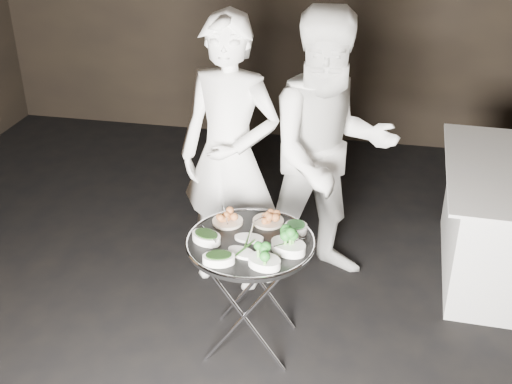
% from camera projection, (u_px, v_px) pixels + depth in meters
% --- Properties ---
extents(floor, '(6.00, 7.00, 0.05)m').
position_uv_depth(floor, '(203.00, 379.00, 3.62)').
color(floor, black).
rests_on(floor, ground).
extents(tray_stand, '(0.48, 0.41, 0.71)m').
position_uv_depth(tray_stand, '(251.00, 289.00, 3.66)').
color(tray_stand, silver).
rests_on(tray_stand, floor).
extents(serving_tray, '(0.72, 0.72, 0.04)m').
position_uv_depth(serving_tray, '(251.00, 242.00, 3.51)').
color(serving_tray, black).
rests_on(serving_tray, tray_stand).
extents(potato_plate_a, '(0.18, 0.18, 0.06)m').
position_uv_depth(potato_plate_a, '(228.00, 218.00, 3.66)').
color(potato_plate_a, beige).
rests_on(potato_plate_a, serving_tray).
extents(potato_plate_b, '(0.18, 0.18, 0.06)m').
position_uv_depth(potato_plate_b, '(268.00, 218.00, 3.66)').
color(potato_plate_b, beige).
rests_on(potato_plate_b, serving_tray).
extents(greens_bowl, '(0.13, 0.13, 0.07)m').
position_uv_depth(greens_bowl, '(296.00, 227.00, 3.57)').
color(greens_bowl, silver).
rests_on(greens_bowl, serving_tray).
extents(asparagus_plate_a, '(0.16, 0.09, 0.03)m').
position_uv_depth(asparagus_plate_a, '(249.00, 237.00, 3.51)').
color(asparagus_plate_a, silver).
rests_on(asparagus_plate_a, serving_tray).
extents(asparagus_plate_b, '(0.19, 0.15, 0.03)m').
position_uv_depth(asparagus_plate_b, '(242.00, 252.00, 3.38)').
color(asparagus_plate_b, silver).
rests_on(asparagus_plate_b, serving_tray).
extents(spinach_bowl_a, '(0.21, 0.17, 0.07)m').
position_uv_depth(spinach_bowl_a, '(206.00, 236.00, 3.48)').
color(spinach_bowl_a, silver).
rests_on(spinach_bowl_a, serving_tray).
extents(spinach_bowl_b, '(0.19, 0.15, 0.07)m').
position_uv_depth(spinach_bowl_b, '(219.00, 258.00, 3.30)').
color(spinach_bowl_b, silver).
rests_on(spinach_bowl_b, serving_tray).
extents(broccoli_bowl_a, '(0.24, 0.21, 0.08)m').
position_uv_depth(broccoli_bowl_a, '(288.00, 245.00, 3.40)').
color(broccoli_bowl_a, silver).
rests_on(broccoli_bowl_a, serving_tray).
extents(broccoli_bowl_b, '(0.21, 0.17, 0.07)m').
position_uv_depth(broccoli_bowl_b, '(264.00, 260.00, 3.28)').
color(broccoli_bowl_b, silver).
rests_on(broccoli_bowl_b, serving_tray).
extents(serving_utensils, '(0.58, 0.41, 0.01)m').
position_uv_depth(serving_utensils, '(256.00, 227.00, 3.54)').
color(serving_utensils, silver).
rests_on(serving_utensils, serving_tray).
extents(waiter_left, '(0.73, 0.55, 1.81)m').
position_uv_depth(waiter_left, '(230.00, 157.00, 4.03)').
color(waiter_left, white).
rests_on(waiter_left, floor).
extents(waiter_right, '(1.10, 1.00, 1.84)m').
position_uv_depth(waiter_right, '(329.00, 153.00, 4.05)').
color(waiter_right, white).
rests_on(waiter_right, floor).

